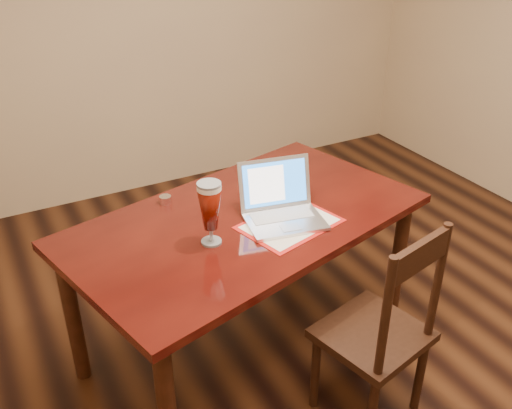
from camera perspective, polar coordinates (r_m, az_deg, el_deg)
ground at (r=3.16m, az=8.90°, el=-15.60°), size 5.00×5.00×0.00m
room_shell at (r=2.31m, az=12.33°, el=17.45°), size 4.51×5.01×2.71m
dining_table at (r=2.80m, az=-1.01°, el=-2.85°), size 1.91×1.37×1.11m
dining_chair at (r=2.63m, az=12.28°, el=-12.42°), size 0.52×0.51×1.03m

